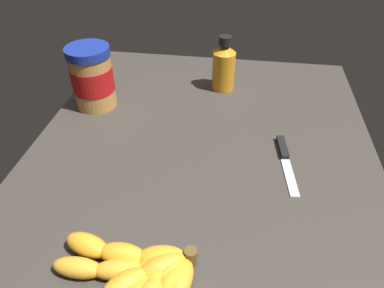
% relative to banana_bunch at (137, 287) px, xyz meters
% --- Properties ---
extents(ground_plane, '(0.94, 0.74, 0.04)m').
position_rel_banana_bunch_xyz_m(ground_plane, '(0.33, -0.05, -0.04)').
color(ground_plane, '#38332D').
extents(banana_bunch, '(0.23, 0.22, 0.04)m').
position_rel_banana_bunch_xyz_m(banana_bunch, '(0.00, 0.00, 0.00)').
color(banana_bunch, gold).
rests_on(banana_bunch, ground_plane).
extents(peanut_butter_jar, '(0.10, 0.10, 0.15)m').
position_rel_banana_bunch_xyz_m(peanut_butter_jar, '(0.48, 0.24, 0.06)').
color(peanut_butter_jar, '#BF8442').
rests_on(peanut_butter_jar, ground_plane).
extents(honey_bottle, '(0.06, 0.06, 0.15)m').
position_rel_banana_bunch_xyz_m(honey_bottle, '(0.61, -0.07, 0.05)').
color(honey_bottle, orange).
rests_on(honey_bottle, ground_plane).
extents(butter_knife, '(0.18, 0.04, 0.01)m').
position_rel_banana_bunch_xyz_m(butter_knife, '(0.33, -0.23, -0.01)').
color(butter_knife, silver).
rests_on(butter_knife, ground_plane).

